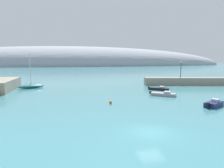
{
  "coord_description": "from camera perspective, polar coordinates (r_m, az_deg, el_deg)",
  "views": [
    {
      "loc": [
        -8.04,
        -18.55,
        7.52
      ],
      "look_at": [
        0.63,
        22.01,
        2.29
      ],
      "focal_mm": 32.23,
      "sensor_mm": 36.0,
      "label": 1
    }
  ],
  "objects": [
    {
      "name": "water",
      "position": [
        21.57,
        10.94,
        -13.35
      ],
      "size": [
        600.0,
        600.0,
        0.0
      ],
      "primitive_type": "plane",
      "color": "teal",
      "rests_on": "ground"
    },
    {
      "name": "motorboat_navy_alongside_breakwater",
      "position": [
        35.69,
        26.91,
        -5.07
      ],
      "size": [
        4.07,
        3.2,
        1.16
      ],
      "rotation": [
        0.0,
        0.0,
        0.51
      ],
      "color": "navy",
      "rests_on": "water"
    },
    {
      "name": "motorboat_grey_foreground",
      "position": [
        42.33,
        14.41,
        -2.81
      ],
      "size": [
        5.02,
        4.47,
        0.99
      ],
      "rotation": [
        0.0,
        0.0,
        5.63
      ],
      "color": "gray",
      "rests_on": "water"
    },
    {
      "name": "motorboat_black_outer",
      "position": [
        49.68,
        13.18,
        -1.31
      ],
      "size": [
        4.52,
        4.17,
        1.0
      ],
      "rotation": [
        0.0,
        0.0,
        5.59
      ],
      "color": "black",
      "rests_on": "water"
    },
    {
      "name": "harbor_lamp_post",
      "position": [
        60.44,
        18.96,
        4.36
      ],
      "size": [
        0.36,
        0.36,
        4.66
      ],
      "color": "black",
      "rests_on": "breakwater_rocks"
    },
    {
      "name": "sailboat_teal_mid_mooring",
      "position": [
        55.78,
        -21.97,
        -0.52
      ],
      "size": [
        6.76,
        4.02,
        8.84
      ],
      "rotation": [
        0.0,
        0.0,
        0.31
      ],
      "color": "#1E6B70",
      "rests_on": "water"
    },
    {
      "name": "mooring_buoy_orange",
      "position": [
        33.87,
        -0.43,
        -5.19
      ],
      "size": [
        0.52,
        0.52,
        0.52
      ],
      "primitive_type": "sphere",
      "color": "orange",
      "rests_on": "water"
    },
    {
      "name": "breakwater_rocks",
      "position": [
        62.62,
        21.43,
        0.76
      ],
      "size": [
        26.77,
        8.79,
        2.11
      ],
      "primitive_type": "cube",
      "rotation": [
        0.0,
        0.0,
        -0.22
      ],
      "color": "gray",
      "rests_on": "ground"
    },
    {
      "name": "distant_ridge",
      "position": [
        231.9,
        -11.62,
        5.18
      ],
      "size": [
        372.28,
        88.59,
        42.4
      ],
      "primitive_type": "ellipsoid",
      "color": "#999EA8",
      "rests_on": "ground"
    }
  ]
}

